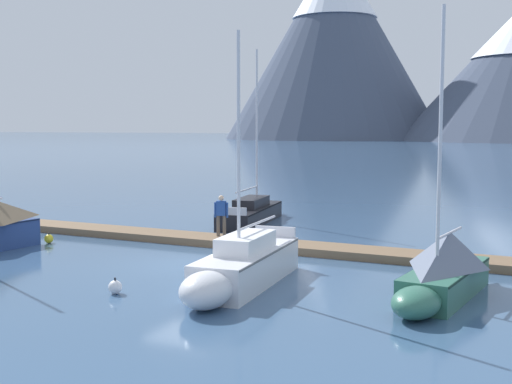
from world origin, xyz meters
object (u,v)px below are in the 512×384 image
sailboat_second_berth (253,212)px  sailboat_mid_dock_starboard (444,268)px  mooring_buoy_channel_marker (49,239)px  mooring_buoy_inner_mooring (115,287)px  sailboat_mid_dock_port (241,267)px  person_on_dock (221,213)px

sailboat_second_berth → sailboat_mid_dock_starboard: (10.88, -11.55, 0.33)m
sailboat_mid_dock_starboard → mooring_buoy_channel_marker: 16.40m
mooring_buoy_inner_mooring → mooring_buoy_channel_marker: bearing=141.5°
sailboat_second_berth → mooring_buoy_inner_mooring: 14.96m
mooring_buoy_inner_mooring → sailboat_mid_dock_port: bearing=34.5°
sailboat_mid_dock_starboard → person_on_dock: bearing=150.7°
person_on_dock → mooring_buoy_inner_mooring: 8.76m
sailboat_mid_dock_port → mooring_buoy_channel_marker: bearing=159.9°
sailboat_mid_dock_starboard → mooring_buoy_channel_marker: sailboat_mid_dock_starboard is taller
sailboat_mid_dock_starboard → mooring_buoy_inner_mooring: size_ratio=16.69×
person_on_dock → mooring_buoy_channel_marker: person_on_dock is taller
sailboat_mid_dock_port → mooring_buoy_inner_mooring: sailboat_mid_dock_port is taller
sailboat_second_berth → mooring_buoy_inner_mooring: sailboat_second_berth is taller
sailboat_mid_dock_starboard → mooring_buoy_channel_marker: bearing=170.7°
sailboat_mid_dock_port → person_on_dock: bearing=120.7°
sailboat_mid_dock_port → mooring_buoy_channel_marker: size_ratio=16.78×
sailboat_second_berth → sailboat_mid_dock_port: 13.73m
sailboat_mid_dock_starboard → sailboat_second_berth: bearing=133.3°
sailboat_mid_dock_port → mooring_buoy_channel_marker: (-10.46, 3.82, -0.46)m
sailboat_mid_dock_port → sailboat_mid_dock_starboard: (5.71, 1.17, 0.22)m
sailboat_second_berth → person_on_dock: bearing=-78.3°
mooring_buoy_channel_marker → sailboat_mid_dock_starboard: bearing=-9.3°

